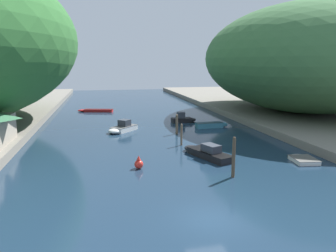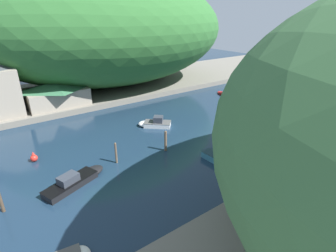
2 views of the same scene
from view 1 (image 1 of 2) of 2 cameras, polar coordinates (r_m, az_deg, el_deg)
water_surface at (r=47.75m, az=-4.31°, el=0.22°), size 130.00×130.00×0.00m
right_bank at (r=56.72m, az=22.02°, el=1.61°), size 22.00×120.00×0.91m
hillside_right at (r=58.69m, az=22.28°, el=10.86°), size 29.98×41.98×17.39m
boat_small_dinghy at (r=46.00m, az=7.85°, el=0.19°), size 4.70×1.61×0.72m
boat_open_rowboat at (r=31.67m, az=6.58°, el=-4.55°), size 3.75×6.47×1.34m
boat_near_quay at (r=43.17m, az=-8.03°, el=-0.37°), size 4.42×4.63×1.50m
boat_moored_right at (r=61.96m, az=-12.71°, el=2.65°), size 6.66×2.86×0.46m
boat_navy_launch at (r=49.80m, az=2.77°, el=1.23°), size 3.82×1.68×1.54m
boat_cabin_cruiser at (r=32.54m, az=22.31°, el=-5.32°), size 2.29×3.26×0.38m
mooring_post_nearest at (r=26.05m, az=11.36°, el=-5.32°), size 0.27×0.27×3.26m
mooring_post_middle at (r=35.52m, az=2.36°, el=-1.49°), size 0.22×0.22×2.39m
mooring_post_fourth at (r=41.24m, az=1.54°, el=0.34°), size 0.30×0.30×2.52m
channel_buoy_near at (r=28.04m, az=-5.11°, el=-6.53°), size 0.75×0.75×1.13m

